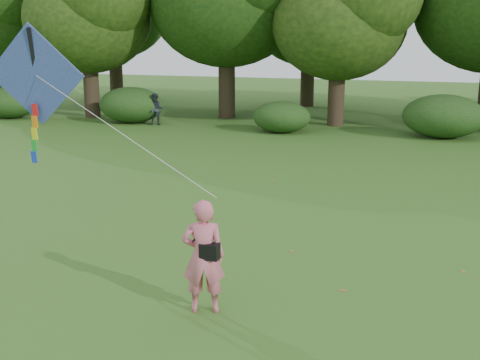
% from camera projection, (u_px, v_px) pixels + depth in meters
% --- Properties ---
extents(ground, '(100.00, 100.00, 0.00)m').
position_uv_depth(ground, '(264.00, 293.00, 10.54)').
color(ground, '#265114').
rests_on(ground, ground).
extents(man_kite_flyer, '(0.80, 0.65, 1.90)m').
position_uv_depth(man_kite_flyer, '(203.00, 256.00, 9.66)').
color(man_kite_flyer, '#D46379').
rests_on(man_kite_flyer, ground).
extents(bystander_left, '(0.86, 0.73, 1.56)m').
position_uv_depth(bystander_left, '(156.00, 109.00, 29.52)').
color(bystander_left, '#292E36').
rests_on(bystander_left, ground).
extents(crossbody_bag, '(0.43, 0.20, 0.73)m').
position_uv_depth(crossbody_bag, '(209.00, 250.00, 9.57)').
color(crossbody_bag, black).
rests_on(crossbody_bag, ground).
extents(flying_kite, '(6.01, 2.73, 2.99)m').
position_uv_depth(flying_kite, '(36.00, 78.00, 12.62)').
color(flying_kite, '#223895').
rests_on(flying_kite, ground).
extents(tree_line, '(54.70, 15.30, 9.48)m').
position_uv_depth(tree_line, '(422.00, 9.00, 29.84)').
color(tree_line, '#3A2D1E').
rests_on(tree_line, ground).
extents(shrub_band, '(39.15, 3.22, 1.88)m').
position_uv_depth(shrub_band, '(356.00, 115.00, 26.81)').
color(shrub_band, '#264919').
rests_on(shrub_band, ground).
extents(fallen_leaves, '(11.04, 11.46, 0.01)m').
position_uv_depth(fallen_leaves, '(285.00, 205.00, 15.95)').
color(fallen_leaves, olive).
rests_on(fallen_leaves, ground).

